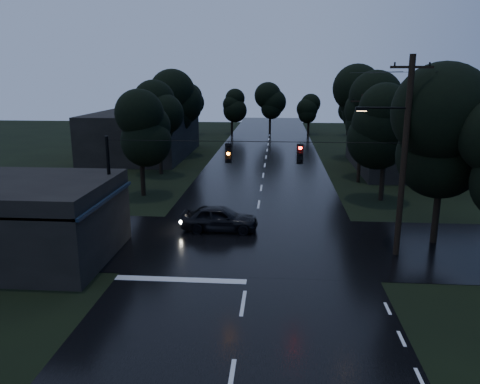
# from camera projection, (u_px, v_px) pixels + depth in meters

# --- Properties ---
(ground) EXTENTS (160.00, 160.00, 0.00)m
(ground) POSITION_uv_depth(u_px,v_px,m) (231.00, 381.00, 14.19)
(ground) COLOR black
(ground) RESTS_ON ground
(main_road) EXTENTS (12.00, 120.00, 0.02)m
(main_road) POSITION_uv_depth(u_px,v_px,m) (263.00, 176.00, 43.19)
(main_road) COLOR black
(main_road) RESTS_ON ground
(cross_street) EXTENTS (60.00, 9.00, 0.02)m
(cross_street) POSITION_uv_depth(u_px,v_px,m) (253.00, 244.00, 25.79)
(cross_street) COLOR black
(cross_street) RESTS_ON ground
(building_far_right) EXTENTS (10.00, 14.00, 4.40)m
(building_far_right) POSITION_uv_depth(u_px,v_px,m) (409.00, 147.00, 45.43)
(building_far_right) COLOR black
(building_far_right) RESTS_ON ground
(building_far_left) EXTENTS (10.00, 16.00, 5.00)m
(building_far_left) POSITION_uv_depth(u_px,v_px,m) (144.00, 134.00, 53.35)
(building_far_left) COLOR black
(building_far_left) RESTS_ON ground
(utility_pole_main) EXTENTS (3.50, 0.30, 10.00)m
(utility_pole_main) POSITION_uv_depth(u_px,v_px,m) (403.00, 154.00, 22.97)
(utility_pole_main) COLOR black
(utility_pole_main) RESTS_ON ground
(utility_pole_far) EXTENTS (2.00, 0.30, 7.50)m
(utility_pole_far) POSITION_uv_depth(u_px,v_px,m) (361.00, 138.00, 39.67)
(utility_pole_far) COLOR black
(utility_pole_far) RESTS_ON ground
(anchor_pole_left) EXTENTS (0.18, 0.18, 6.00)m
(anchor_pole_left) POSITION_uv_depth(u_px,v_px,m) (110.00, 193.00, 24.68)
(anchor_pole_left) COLOR black
(anchor_pole_left) RESTS_ON ground
(span_signals) EXTENTS (15.00, 0.37, 1.12)m
(span_signals) POSITION_uv_depth(u_px,v_px,m) (263.00, 153.00, 23.50)
(span_signals) COLOR black
(span_signals) RESTS_ON ground
(tree_corner_near) EXTENTS (4.48, 4.48, 9.44)m
(tree_corner_near) POSITION_uv_depth(u_px,v_px,m) (444.00, 135.00, 24.52)
(tree_corner_near) COLOR black
(tree_corner_near) RESTS_ON ground
(tree_left_a) EXTENTS (3.92, 3.92, 8.26)m
(tree_left_a) POSITION_uv_depth(u_px,v_px,m) (140.00, 127.00, 34.89)
(tree_left_a) COLOR black
(tree_left_a) RESTS_ON ground
(tree_left_b) EXTENTS (4.20, 4.20, 8.85)m
(tree_left_b) POSITION_uv_depth(u_px,v_px,m) (159.00, 114.00, 42.58)
(tree_left_b) COLOR black
(tree_left_b) RESTS_ON ground
(tree_left_c) EXTENTS (4.48, 4.48, 9.44)m
(tree_left_c) POSITION_uv_depth(u_px,v_px,m) (176.00, 103.00, 52.20)
(tree_left_c) COLOR black
(tree_left_c) RESTS_ON ground
(tree_right_a) EXTENTS (4.20, 4.20, 8.85)m
(tree_right_a) POSITION_uv_depth(u_px,v_px,m) (386.00, 124.00, 33.39)
(tree_right_a) COLOR black
(tree_right_a) RESTS_ON ground
(tree_right_b) EXTENTS (4.48, 4.48, 9.44)m
(tree_right_b) POSITION_uv_depth(u_px,v_px,m) (373.00, 111.00, 40.98)
(tree_right_b) COLOR black
(tree_right_b) RESTS_ON ground
(tree_right_c) EXTENTS (4.76, 4.76, 10.03)m
(tree_right_c) POSITION_uv_depth(u_px,v_px,m) (361.00, 100.00, 50.51)
(tree_right_c) COLOR black
(tree_right_c) RESTS_ON ground
(car) EXTENTS (4.56, 1.89, 1.55)m
(car) POSITION_uv_depth(u_px,v_px,m) (220.00, 218.00, 27.77)
(car) COLOR black
(car) RESTS_ON ground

